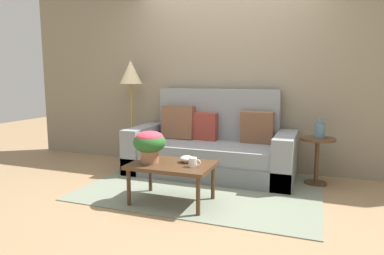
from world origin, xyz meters
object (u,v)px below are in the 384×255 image
side_table (317,152)px  table_vase (320,130)px  couch (211,149)px  potted_plant (150,143)px  floor_lamp (131,79)px  coffee_table (172,168)px  snack_bowl (187,159)px  coffee_mug (193,162)px

side_table → table_vase: size_ratio=2.49×
couch → potted_plant: couch is taller
floor_lamp → coffee_table: bearing=-47.3°
side_table → table_vase: bearing=31.5°
side_table → table_vase: 0.27m
side_table → snack_bowl: size_ratio=3.91×
coffee_table → couch: bearing=87.4°
coffee_mug → snack_bowl: bearing=130.9°
coffee_table → side_table: size_ratio=1.47×
potted_plant → snack_bowl: bearing=21.9°
couch → coffee_table: 1.15m
coffee_mug → floor_lamp: bearing=137.0°
coffee_table → floor_lamp: size_ratio=0.55×
coffee_mug → snack_bowl: (-0.12, 0.14, -0.01)m
coffee_table → coffee_mug: coffee_mug is taller
snack_bowl → coffee_table: bearing=-144.1°
coffee_table → potted_plant: (-0.22, -0.05, 0.25)m
potted_plant → coffee_mug: bearing=-0.2°
couch → table_vase: size_ratio=9.41×
potted_plant → coffee_mug: potted_plant is taller
snack_bowl → table_vase: table_vase is taller
coffee_table → snack_bowl: 0.18m
potted_plant → coffee_mug: 0.50m
floor_lamp → table_vase: size_ratio=6.67×
floor_lamp → side_table: bearing=-3.7°
couch → coffee_table: size_ratio=2.57×
snack_bowl → table_vase: bearing=40.8°
side_table → table_vase: (0.02, 0.01, 0.27)m
side_table → floor_lamp: size_ratio=0.37×
coffee_mug → couch: bearing=99.3°
coffee_table → table_vase: (1.38, 1.18, 0.29)m
potted_plant → coffee_mug: (0.47, -0.00, -0.16)m
side_table → potted_plant: 2.01m
couch → snack_bowl: size_ratio=14.79×
coffee_table → potted_plant: size_ratio=2.54×
couch → snack_bowl: 1.07m
coffee_table → coffee_mug: (0.25, -0.05, 0.09)m
couch → table_vase: couch is taller
potted_plant → snack_bowl: size_ratio=2.27×
couch → table_vase: 1.37m
coffee_mug → table_vase: bearing=47.2°
side_table → coffee_mug: side_table is taller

